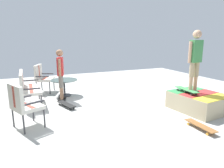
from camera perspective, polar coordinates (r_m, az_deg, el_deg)
name	(u,v)px	position (r m, az deg, el deg)	size (l,w,h in m)	color
ground_plane	(119,109)	(6.11, 2.01, -6.80)	(12.00, 12.00, 0.10)	#B2B2AD
skate_ramp	(199,102)	(6.27, 22.84, -4.49)	(1.52, 1.93, 0.49)	tan
patio_bench	(27,85)	(6.56, -22.42, -0.36)	(1.26, 0.57, 1.02)	#38383D
patio_chair_near_house	(42,76)	(8.03, -18.75, 2.16)	(0.79, 0.75, 1.02)	#38383D
patio_chair_by_wall	(22,102)	(4.92, -23.49, -4.67)	(0.79, 0.75, 1.02)	#38383D
patio_table	(64,84)	(7.33, -13.00, -0.11)	(0.90, 0.90, 0.57)	#38383D
person_watching	(60,71)	(6.75, -13.98, 3.39)	(0.47, 0.31, 1.63)	black
person_skater	(195,57)	(6.01, 21.93, 6.89)	(0.25, 0.48, 1.69)	black
skateboard_by_bench	(66,104)	(6.22, -12.46, -5.46)	(0.82, 0.43, 0.10)	black
skateboard_spare	(200,126)	(5.06, 23.14, -10.51)	(0.80, 0.21, 0.10)	brown
skateboard_on_ramp	(187,90)	(6.08, 19.83, -1.51)	(0.81, 0.24, 0.10)	#3F8C4C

